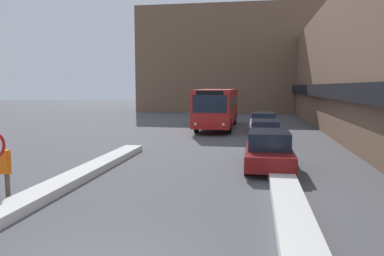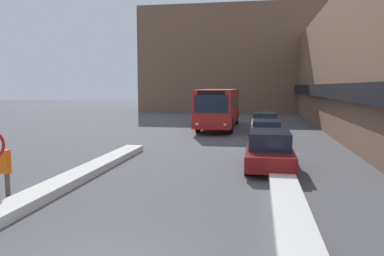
% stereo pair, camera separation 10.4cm
% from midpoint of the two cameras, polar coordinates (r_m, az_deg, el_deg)
% --- Properties ---
extents(building_row_right, '(5.50, 60.00, 9.44)m').
position_cam_midpoint_polar(building_row_right, '(30.69, 24.13, 8.35)').
color(building_row_right, brown).
rests_on(building_row_right, ground_plane).
extents(building_backdrop_far, '(26.00, 8.00, 13.70)m').
position_cam_midpoint_polar(building_backdrop_far, '(51.62, 7.25, 10.19)').
color(building_backdrop_far, brown).
rests_on(building_backdrop_far, ground_plane).
extents(snow_bank_left, '(0.90, 17.40, 0.28)m').
position_cam_midpoint_polar(snow_bank_left, '(12.11, -21.97, -9.39)').
color(snow_bank_left, silver).
rests_on(snow_bank_left, ground_plane).
extents(snow_bank_right, '(0.90, 10.95, 0.31)m').
position_cam_midpoint_polar(snow_bank_right, '(11.78, 14.34, -9.47)').
color(snow_bank_right, silver).
rests_on(snow_bank_right, ground_plane).
extents(city_bus, '(2.65, 10.64, 3.11)m').
position_cam_midpoint_polar(city_bus, '(30.03, 4.27, 3.21)').
color(city_bus, red).
rests_on(city_bus, ground_plane).
extents(parked_car_front, '(1.88, 4.47, 1.52)m').
position_cam_midpoint_polar(parked_car_front, '(15.60, 11.87, -3.31)').
color(parked_car_front, maroon).
rests_on(parked_car_front, ground_plane).
extents(parked_car_middle, '(1.80, 4.34, 1.39)m').
position_cam_midpoint_polar(parked_car_middle, '(22.14, 11.38, -0.62)').
color(parked_car_middle, '#B7B7BC').
rests_on(parked_car_middle, ground_plane).
extents(parked_car_back, '(1.93, 4.76, 1.44)m').
position_cam_midpoint_polar(parked_car_back, '(27.94, 11.14, 0.86)').
color(parked_car_back, silver).
rests_on(parked_car_back, ground_plane).
extents(pedestrian, '(0.58, 0.30, 1.80)m').
position_cam_midpoint_polar(pedestrian, '(11.89, -26.86, -5.24)').
color(pedestrian, brown).
rests_on(pedestrian, ground_plane).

